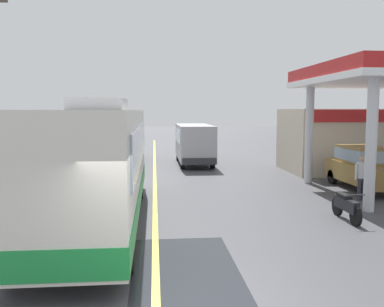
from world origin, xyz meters
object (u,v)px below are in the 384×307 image
pedestrian_near_pump (362,175)px  minibus_opposing_lane (194,141)px  coach_bus_main (97,165)px  motorcycle_parked_forecourt (346,206)px  car_trailing_behind_bus (125,145)px  car_at_pump (365,166)px

pedestrian_near_pump → minibus_opposing_lane: bearing=115.4°
coach_bus_main → minibus_opposing_lane: coach_bus_main is taller
pedestrian_near_pump → motorcycle_parked_forecourt: bearing=-125.0°
motorcycle_parked_forecourt → car_trailing_behind_bus: car_trailing_behind_bus is taller
minibus_opposing_lane → pedestrian_near_pump: 12.10m
car_trailing_behind_bus → motorcycle_parked_forecourt: bearing=-64.4°
coach_bus_main → pedestrian_near_pump: size_ratio=6.65×
minibus_opposing_lane → car_trailing_behind_bus: (-4.45, 2.58, -0.46)m
minibus_opposing_lane → motorcycle_parked_forecourt: size_ratio=3.41×
car_trailing_behind_bus → coach_bus_main: bearing=-88.9°
minibus_opposing_lane → car_trailing_behind_bus: 5.16m
coach_bus_main → car_at_pump: coach_bus_main is taller
coach_bus_main → car_at_pump: (10.51, 4.26, -0.71)m
coach_bus_main → car_at_pump: size_ratio=2.63×
motorcycle_parked_forecourt → pedestrian_near_pump: pedestrian_near_pump is taller
minibus_opposing_lane → motorcycle_parked_forecourt: (3.30, -13.62, -1.03)m
coach_bus_main → motorcycle_parked_forecourt: 7.58m
car_trailing_behind_bus → car_at_pump: bearing=-46.8°
car_at_pump → pedestrian_near_pump: bearing=-119.9°
car_at_pump → motorcycle_parked_forecourt: car_at_pump is taller
coach_bus_main → motorcycle_parked_forecourt: bearing=-3.4°
minibus_opposing_lane → pedestrian_near_pump: bearing=-64.6°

